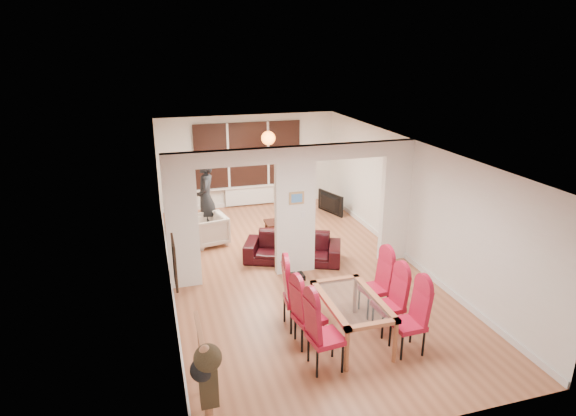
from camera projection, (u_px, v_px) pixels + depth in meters
name	position (u px, v px, depth m)	size (l,w,h in m)	color
floor	(295.00, 270.00, 9.92)	(5.00, 9.00, 0.01)	#9F5F40
room_walls	(295.00, 211.00, 9.50)	(5.00, 9.00, 2.60)	silver
divider_wall	(295.00, 211.00, 9.50)	(5.00, 0.18, 2.60)	white
bay_window_blinds	(248.00, 154.00, 13.47)	(3.00, 0.08, 1.80)	black
radiator	(250.00, 196.00, 13.82)	(1.40, 0.08, 0.50)	white
pendant_light	(268.00, 138.00, 12.30)	(0.36, 0.36, 0.36)	orange
stair_newel	(202.00, 359.00, 6.23)	(0.40, 1.20, 1.10)	#B07350
wall_poster	(174.00, 262.00, 6.56)	(0.04, 0.52, 0.67)	gray
pillar_photo	(297.00, 198.00, 9.31)	(0.30, 0.03, 0.25)	#4C8CD8
dining_table	(351.00, 319.00, 7.50)	(0.85, 1.52, 0.71)	#9A5939
dining_chair_la	(326.00, 332.00, 6.77)	(0.46, 0.46, 1.15)	#A3102C
dining_chair_lb	(310.00, 313.00, 7.33)	(0.43, 0.43, 1.07)	#A3102C
dining_chair_lc	(299.00, 295.00, 7.78)	(0.46, 0.46, 1.16)	#A3102C
dining_chair_ra	(408.00, 319.00, 7.14)	(0.44, 0.44, 1.10)	#A3102C
dining_chair_rb	(389.00, 302.00, 7.66)	(0.42, 0.42, 1.05)	#A3102C
dining_chair_rc	(374.00, 285.00, 8.17)	(0.44, 0.44, 1.09)	#A3102C
sofa	(293.00, 248.00, 10.28)	(2.03, 0.80, 0.59)	black
armchair	(209.00, 230.00, 11.14)	(0.77, 0.75, 0.70)	beige
person	(206.00, 199.00, 11.44)	(0.45, 0.69, 1.89)	black
television	(327.00, 203.00, 13.17)	(0.13, 1.01, 0.58)	black
coffee_table	(287.00, 225.00, 12.06)	(1.08, 0.54, 0.25)	black
bottle	(290.00, 213.00, 12.11)	(0.07, 0.07, 0.29)	#143F19
bowl	(279.00, 221.00, 11.89)	(0.22, 0.22, 0.05)	black
shoes	(298.00, 276.00, 9.56)	(0.24, 0.26, 0.10)	black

